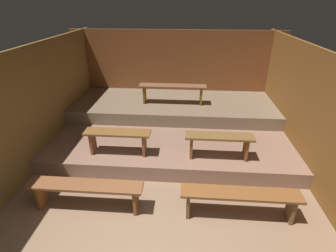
{
  "coord_description": "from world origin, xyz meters",
  "views": [
    {
      "loc": [
        0.33,
        -2.03,
        3.05
      ],
      "look_at": [
        -0.06,
        2.99,
        0.51
      ],
      "focal_mm": 27.23,
      "sensor_mm": 36.0,
      "label": 1
    }
  ],
  "objects": [
    {
      "name": "bench_floor_right",
      "position": [
        1.18,
        0.96,
        0.38
      ],
      "size": [
        1.78,
        0.31,
        0.48
      ],
      "color": "brown",
      "rests_on": "ground"
    },
    {
      "name": "bench_lower_right",
      "position": [
        0.96,
        2.14,
        0.67
      ],
      "size": [
        1.26,
        0.31,
        0.48
      ],
      "color": "brown",
      "rests_on": "platform_lower"
    },
    {
      "name": "wall_right",
      "position": [
        2.6,
        2.59,
        1.15
      ],
      "size": [
        0.06,
        5.99,
        2.29
      ],
      "primitive_type": "cube",
      "color": "brown",
      "rests_on": "ground"
    },
    {
      "name": "bench_lower_left",
      "position": [
        -0.96,
        2.14,
        0.67
      ],
      "size": [
        1.26,
        0.31,
        0.48
      ],
      "color": "brown",
      "rests_on": "platform_lower"
    },
    {
      "name": "wall_left",
      "position": [
        -2.6,
        2.59,
        1.15
      ],
      "size": [
        0.06,
        5.99,
        2.29
      ],
      "primitive_type": "cube",
      "color": "brown",
      "rests_on": "ground"
    },
    {
      "name": "bench_floor_left",
      "position": [
        -1.18,
        0.96,
        0.38
      ],
      "size": [
        1.78,
        0.31,
        0.48
      ],
      "color": "brown",
      "rests_on": "ground"
    },
    {
      "name": "ground",
      "position": [
        0.0,
        2.59,
        -0.04
      ],
      "size": [
        5.94,
        5.99,
        0.08
      ],
      "primitive_type": "cube",
      "color": "#81634A"
    },
    {
      "name": "bench_middle_center",
      "position": [
        -0.03,
        4.11,
        0.99
      ],
      "size": [
        1.68,
        0.31,
        0.48
      ],
      "color": "brown",
      "rests_on": "platform_middle"
    },
    {
      "name": "platform_lower",
      "position": [
        0.0,
        3.44,
        0.15
      ],
      "size": [
        5.14,
        3.5,
        0.31
      ],
      "primitive_type": "cube",
      "color": "#85624F",
      "rests_on": "ground"
    },
    {
      "name": "platform_middle",
      "position": [
        0.0,
        4.25,
        0.46
      ],
      "size": [
        5.14,
        1.88,
        0.31
      ],
      "primitive_type": "cube",
      "color": "#76634D",
      "rests_on": "platform_lower"
    },
    {
      "name": "wall_back",
      "position": [
        0.0,
        5.22,
        1.15
      ],
      "size": [
        5.94,
        0.06,
        2.29
      ],
      "primitive_type": "cube",
      "color": "brown",
      "rests_on": "ground"
    }
  ]
}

